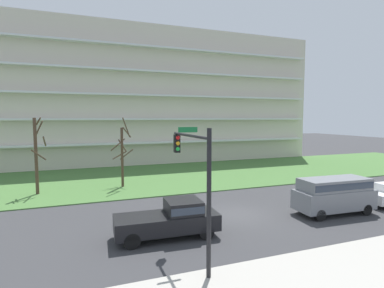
% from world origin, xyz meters
% --- Properties ---
extents(ground, '(160.00, 160.00, 0.00)m').
position_xyz_m(ground, '(0.00, 0.00, 0.00)').
color(ground, '#38383A').
extents(sidewalk_curb_near, '(80.00, 4.00, 0.15)m').
position_xyz_m(sidewalk_curb_near, '(0.00, -8.00, 0.07)').
color(sidewalk_curb_near, '#ADA89E').
rests_on(sidewalk_curb_near, ground).
extents(grass_lawn_strip, '(80.00, 16.00, 0.08)m').
position_xyz_m(grass_lawn_strip, '(0.00, 14.00, 0.04)').
color(grass_lawn_strip, '#477238').
rests_on(grass_lawn_strip, ground).
extents(apartment_building, '(47.64, 13.64, 18.36)m').
position_xyz_m(apartment_building, '(0.00, 28.34, 9.18)').
color(apartment_building, beige).
rests_on(apartment_building, ground).
extents(tree_far_left, '(1.07, 1.50, 6.33)m').
position_xyz_m(tree_far_left, '(-12.87, 10.11, 3.37)').
color(tree_far_left, '#4C3828').
rests_on(tree_far_left, ground).
extents(tree_left, '(2.01, 1.87, 6.31)m').
position_xyz_m(tree_left, '(-6.02, 10.43, 3.06)').
color(tree_left, '#4C3828').
rests_on(tree_left, ground).
extents(pickup_black_near_left, '(5.49, 2.26, 1.95)m').
position_xyz_m(pickup_black_near_left, '(-5.11, -2.01, 1.02)').
color(pickup_black_near_left, black).
rests_on(pickup_black_near_left, ground).
extents(van_gray_center_left, '(5.29, 2.26, 2.36)m').
position_xyz_m(van_gray_center_left, '(5.95, -2.00, 1.40)').
color(van_gray_center_left, slate).
rests_on(van_gray_center_left, ground).
extents(traffic_signal_mast, '(0.90, 4.42, 5.91)m').
position_xyz_m(traffic_signal_mast, '(-4.95, -5.11, 4.01)').
color(traffic_signal_mast, black).
rests_on(traffic_signal_mast, ground).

